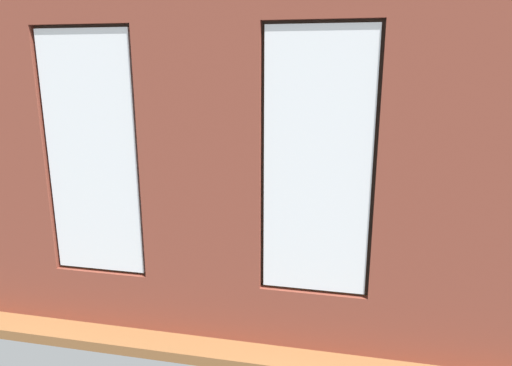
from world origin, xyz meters
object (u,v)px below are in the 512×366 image
couch_by_window (215,271)px  potted_plant_near_tv (105,211)px  media_console (109,207)px  potted_plant_by_left_couch (376,197)px  cup_ceramic (250,210)px  coffee_table (262,218)px  candle_jar (292,211)px  couch_left (410,226)px  table_plant_small (229,208)px  potted_plant_between_couches (338,263)px  tv_flatscreen (106,165)px  papasan_chair (278,180)px  potted_plant_corner_far_left (455,266)px  potted_plant_beside_window_right (81,226)px  remote_black (262,215)px  remote_gray (268,218)px  potted_plant_corner_near_left (407,168)px

couch_by_window → potted_plant_near_tv: (1.85, -0.97, 0.25)m
media_console → potted_plant_by_left_couch: (-4.24, -1.34, 0.03)m
cup_ceramic → potted_plant_by_left_couch: 2.42m
coffee_table → potted_plant_near_tv: potted_plant_near_tv is taller
candle_jar → media_console: bearing=-3.5°
couch_left → media_console: size_ratio=1.63×
table_plant_small → potted_plant_between_couches: (-1.58, 1.56, -0.01)m
tv_flatscreen → papasan_chair: 3.10m
potted_plant_corner_far_left → potted_plant_near_tv: size_ratio=1.12×
potted_plant_beside_window_right → potted_plant_corner_far_left: bearing=179.9°
couch_left → candle_jar: bearing=-87.7°
cup_ceramic → candle_jar: bearing=-176.4°
table_plant_small → potted_plant_by_left_couch: bearing=-140.1°
coffee_table → candle_jar: size_ratio=13.84×
couch_left → potted_plant_near_tv: (4.09, 0.96, 0.25)m
tv_flatscreen → potted_plant_between_couches: (-3.71, 1.99, -0.44)m
potted_plant_between_couches → potted_plant_near_tv: size_ratio=0.72×
couch_by_window → candle_jar: bearing=-107.7°
couch_left → tv_flatscreen: bearing=-91.9°
coffee_table → remote_black: 0.06m
candle_jar → potted_plant_between_couches: bearing=111.6°
papasan_chair → couch_by_window: bearing=88.8°
couch_left → potted_plant_beside_window_right: bearing=-62.2°
tv_flatscreen → potted_plant_between_couches: tv_flatscreen is taller
couch_by_window → media_console: bearing=-40.2°
media_console → tv_flatscreen: (0.00, -0.00, 0.68)m
candle_jar → couch_by_window: bearing=72.3°
remote_black → tv_flatscreen: 2.66m
table_plant_small → remote_black: size_ratio=1.29×
remote_gray → potted_plant_by_left_couch: size_ratio=0.37×
remote_black → potted_plant_by_left_couch: potted_plant_by_left_couch is taller
potted_plant_between_couches → table_plant_small: bearing=-44.6°
couch_by_window → potted_plant_beside_window_right: potted_plant_beside_window_right is taller
cup_ceramic → candle_jar: (-0.60, -0.04, 0.01)m
table_plant_small → remote_gray: table_plant_small is taller
potted_plant_beside_window_right → potted_plant_near_tv: bearing=-72.4°
media_console → tv_flatscreen: bearing=-90.0°
couch_by_window → potted_plant_by_left_couch: bearing=-118.6°
candle_jar → potted_plant_corner_near_left: 2.84m
couch_left → papasan_chair: bearing=-131.7°
media_console → potted_plant_between_couches: bearing=151.8°
couch_left → cup_ceramic: (2.25, 0.12, 0.13)m
remote_black → potted_plant_by_left_couch: (-1.66, -1.65, -0.11)m
couch_by_window → potted_plant_near_tv: 2.10m
cup_ceramic → remote_gray: bearing=145.3°
remote_black → tv_flatscreen: (2.58, -0.32, 0.54)m
coffee_table → potted_plant_corner_near_left: (-2.21, -2.32, 0.35)m
table_plant_small → potted_plant_corner_far_left: 3.17m
potted_plant_near_tv → tv_flatscreen: bearing=-62.3°
media_console → potted_plant_beside_window_right: 2.36m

